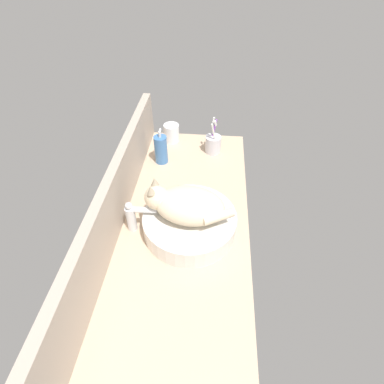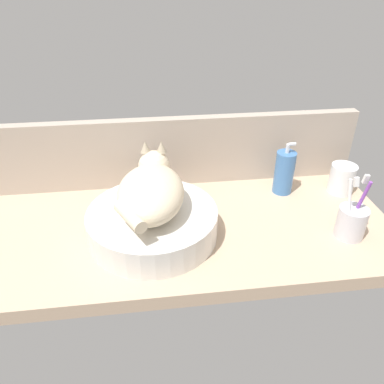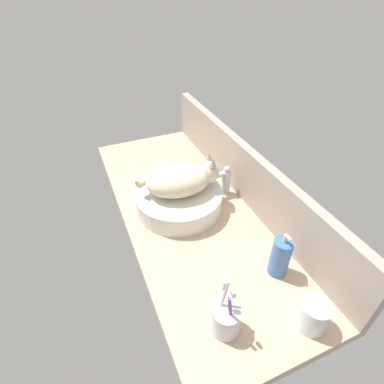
% 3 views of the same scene
% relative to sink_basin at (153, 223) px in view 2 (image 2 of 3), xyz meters
% --- Properties ---
extents(ground_plane, '(1.30, 0.52, 0.04)m').
position_rel_sink_basin_xyz_m(ground_plane, '(0.03, 0.04, -0.06)').
color(ground_plane, tan).
extents(backsplash_panel, '(1.30, 0.04, 0.23)m').
position_rel_sink_basin_xyz_m(backsplash_panel, '(0.03, 0.28, 0.07)').
color(backsplash_panel, '#AD9E8E').
rests_on(backsplash_panel, ground_plane).
extents(sink_basin, '(0.35, 0.35, 0.08)m').
position_rel_sink_basin_xyz_m(sink_basin, '(0.00, 0.00, 0.00)').
color(sink_basin, silver).
rests_on(sink_basin, ground_plane).
extents(cat, '(0.20, 0.32, 0.14)m').
position_rel_sink_basin_xyz_m(cat, '(0.00, 0.01, 0.10)').
color(cat, beige).
rests_on(cat, sink_basin).
extents(faucet, '(0.04, 0.12, 0.14)m').
position_rel_sink_basin_xyz_m(faucet, '(-0.01, 0.21, 0.03)').
color(faucet, silver).
rests_on(faucet, ground_plane).
extents(soap_dispenser, '(0.06, 0.06, 0.17)m').
position_rel_sink_basin_xyz_m(soap_dispenser, '(0.42, 0.18, 0.03)').
color(soap_dispenser, '#3F72B2').
rests_on(soap_dispenser, ground_plane).
extents(toothbrush_cup, '(0.08, 0.08, 0.19)m').
position_rel_sink_basin_xyz_m(toothbrush_cup, '(0.52, -0.07, 0.01)').
color(toothbrush_cup, silver).
rests_on(toothbrush_cup, ground_plane).
extents(water_glass, '(0.08, 0.08, 0.09)m').
position_rel_sink_basin_xyz_m(water_glass, '(0.61, 0.15, 0.00)').
color(water_glass, white).
rests_on(water_glass, ground_plane).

